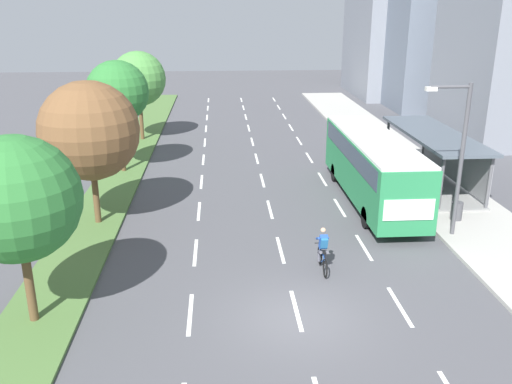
% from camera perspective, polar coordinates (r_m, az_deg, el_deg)
% --- Properties ---
extents(ground_plane, '(140.00, 140.00, 0.00)m').
position_cam_1_polar(ground_plane, '(18.04, 4.46, -13.05)').
color(ground_plane, '#4C4C51').
extents(median_strip, '(2.60, 52.00, 0.12)m').
position_cam_1_polar(median_strip, '(36.84, -13.02, 3.59)').
color(median_strip, '#4C7038').
rests_on(median_strip, ground).
extents(sidewalk_right, '(4.50, 52.00, 0.15)m').
position_cam_1_polar(sidewalk_right, '(38.19, 14.01, 4.08)').
color(sidewalk_right, '#ADAAA3').
rests_on(sidewalk_right, ground).
extents(lane_divider_left, '(0.14, 49.56, 0.01)m').
position_cam_1_polar(lane_divider_left, '(35.70, -5.55, 3.42)').
color(lane_divider_left, white).
rests_on(lane_divider_left, ground).
extents(lane_divider_center, '(0.14, 49.56, 0.01)m').
position_cam_1_polar(lane_divider_center, '(35.77, 0.07, 3.54)').
color(lane_divider_center, white).
rests_on(lane_divider_center, ground).
extents(lane_divider_right, '(0.14, 49.56, 0.01)m').
position_cam_1_polar(lane_divider_right, '(36.17, 5.62, 3.62)').
color(lane_divider_right, white).
rests_on(lane_divider_right, ground).
extents(bus_shelter, '(2.90, 9.54, 2.86)m').
position_cam_1_polar(bus_shelter, '(31.53, 18.49, 3.92)').
color(bus_shelter, gray).
rests_on(bus_shelter, sidewalk_right).
extents(bus, '(2.54, 11.29, 3.37)m').
position_cam_1_polar(bus, '(27.97, 12.13, 3.06)').
color(bus, '#28844C').
rests_on(bus, ground).
extents(cyclist, '(0.46, 1.82, 1.71)m').
position_cam_1_polar(cyclist, '(20.69, 7.04, -6.21)').
color(cyclist, black).
rests_on(cyclist, ground).
extents(median_tree_nearest, '(3.82, 3.82, 5.97)m').
position_cam_1_polar(median_tree_nearest, '(17.40, -23.88, -0.71)').
color(median_tree_nearest, brown).
rests_on(median_tree_nearest, median_strip).
extents(median_tree_second, '(4.37, 4.37, 6.45)m').
position_cam_1_polar(median_tree_second, '(24.84, -17.11, 6.15)').
color(median_tree_second, brown).
rests_on(median_tree_second, median_strip).
extents(median_tree_third, '(3.60, 3.60, 6.53)m').
position_cam_1_polar(median_tree_third, '(32.71, -14.36, 10.13)').
color(median_tree_third, brown).
rests_on(median_tree_third, median_strip).
extents(median_tree_fourth, '(3.92, 3.92, 6.39)m').
position_cam_1_polar(median_tree_fourth, '(40.76, -12.25, 11.54)').
color(median_tree_fourth, brown).
rests_on(median_tree_fourth, median_strip).
extents(streetlight, '(1.91, 0.24, 6.50)m').
position_cam_1_polar(streetlight, '(23.95, 20.48, 4.11)').
color(streetlight, '#4C4C51').
rests_on(streetlight, sidewalk_right).
extents(trash_bin, '(0.52, 0.52, 0.85)m').
position_cam_1_polar(trash_bin, '(26.71, 20.33, -1.87)').
color(trash_bin, '#4C4C51').
rests_on(trash_bin, sidewalk_right).
extents(building_mid_right, '(10.76, 13.42, 12.10)m').
position_cam_1_polar(building_mid_right, '(58.97, 18.55, 14.68)').
color(building_mid_right, slate).
rests_on(building_mid_right, ground).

